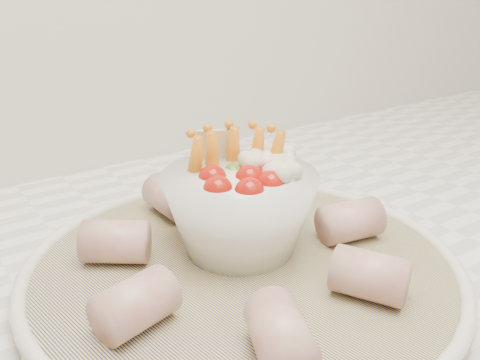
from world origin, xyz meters
TOP-DOWN VIEW (x-y plane):
  - serving_platter at (-0.00, 1.41)m, footprint 0.42×0.42m
  - veggie_bowl at (0.01, 1.44)m, footprint 0.14×0.14m
  - cured_meat_rolls at (-0.00, 1.41)m, footprint 0.28×0.30m

SIDE VIEW (x-z plane):
  - serving_platter at x=0.00m, z-range 0.92..0.94m
  - cured_meat_rolls at x=0.00m, z-range 0.94..0.97m
  - veggie_bowl at x=0.01m, z-range 0.92..1.03m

